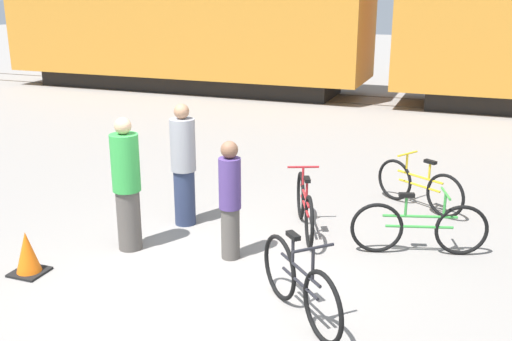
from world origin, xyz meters
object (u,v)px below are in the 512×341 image
(person_in_grey, at_px, (184,165))
(person_in_purple, at_px, (230,200))
(bicycle_green, at_px, (419,228))
(person_in_green, at_px, (127,185))
(traffic_cone, at_px, (27,254))
(bicycle_yellow, at_px, (419,186))
(bicycle_black, at_px, (300,284))
(bicycle_maroon, at_px, (305,206))
(freight_train, at_px, (384,10))

(person_in_grey, bearing_deg, person_in_purple, -163.90)
(bicycle_green, bearing_deg, person_in_purple, -156.44)
(bicycle_green, bearing_deg, person_in_grey, -177.58)
(bicycle_green, relative_size, person_in_green, 0.96)
(traffic_cone, bearing_deg, person_in_green, 54.60)
(bicycle_green, xyz_separation_m, bicycle_yellow, (-0.19, 1.76, -0.00))
(bicycle_green, bearing_deg, bicycle_black, -115.53)
(bicycle_black, height_order, bicycle_maroon, bicycle_black)
(bicycle_green, distance_m, bicycle_maroon, 1.63)
(bicycle_black, distance_m, person_in_green, 2.84)
(bicycle_green, bearing_deg, person_in_green, -161.83)
(person_in_purple, bearing_deg, freight_train, -15.68)
(person_in_purple, xyz_separation_m, person_in_grey, (-1.09, 0.85, 0.10))
(person_in_green, height_order, traffic_cone, person_in_green)
(bicycle_maroon, bearing_deg, bicycle_black, -75.06)
(bicycle_maroon, bearing_deg, person_in_green, -145.49)
(bicycle_green, relative_size, bicycle_yellow, 1.20)
(bicycle_yellow, distance_m, bicycle_maroon, 2.12)
(person_in_purple, distance_m, person_in_green, 1.40)
(bicycle_maroon, distance_m, person_in_green, 2.52)
(bicycle_black, bearing_deg, person_in_green, 161.17)
(person_in_purple, bearing_deg, traffic_cone, 104.92)
(bicycle_yellow, relative_size, person_in_green, 0.80)
(person_in_green, bearing_deg, person_in_grey, -38.03)
(freight_train, height_order, bicycle_yellow, freight_train)
(bicycle_green, distance_m, person_in_green, 3.88)
(bicycle_yellow, xyz_separation_m, bicycle_maroon, (-1.43, -1.56, 0.02))
(bicycle_green, height_order, person_in_purple, person_in_purple)
(bicycle_green, xyz_separation_m, traffic_cone, (-4.43, -2.29, -0.12))
(bicycle_maroon, bearing_deg, freight_train, 93.90)
(bicycle_black, xyz_separation_m, traffic_cone, (-3.42, -0.18, -0.14))
(bicycle_yellow, relative_size, person_in_purple, 0.92)
(bicycle_maroon, height_order, person_in_grey, person_in_grey)
(freight_train, relative_size, traffic_cone, 46.84)
(person_in_grey, height_order, person_in_green, person_in_grey)
(freight_train, xyz_separation_m, traffic_cone, (-2.07, -13.28, -2.47))
(bicycle_green, distance_m, bicycle_yellow, 1.77)
(bicycle_black, distance_m, bicycle_yellow, 3.95)
(bicycle_green, distance_m, traffic_cone, 4.98)
(bicycle_yellow, xyz_separation_m, person_in_purple, (-2.08, -2.75, 0.44))
(person_in_green, bearing_deg, bicycle_yellow, -72.16)
(bicycle_maroon, bearing_deg, person_in_purple, -118.71)
(person_in_grey, relative_size, traffic_cone, 3.30)
(freight_train, distance_m, bicycle_yellow, 9.77)
(bicycle_black, height_order, person_in_grey, person_in_grey)
(bicycle_yellow, bearing_deg, traffic_cone, -136.29)
(person_in_grey, bearing_deg, person_in_green, 128.55)
(bicycle_yellow, height_order, bicycle_maroon, bicycle_maroon)
(traffic_cone, bearing_deg, bicycle_maroon, 41.52)
(freight_train, distance_m, bicycle_green, 11.49)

